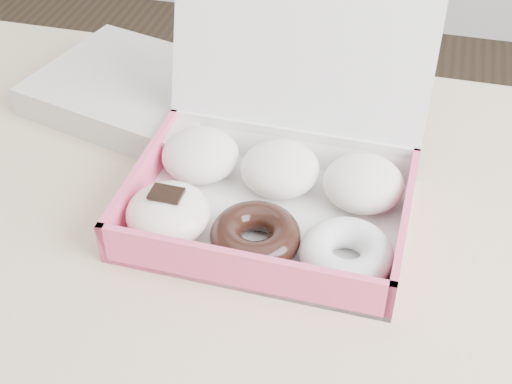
# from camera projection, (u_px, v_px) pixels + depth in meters

# --- Properties ---
(table) EXTENTS (1.20, 0.80, 0.75)m
(table) POSITION_uv_depth(u_px,v_px,m) (268.00, 300.00, 0.81)
(table) COLOR tan
(table) RESTS_ON ground
(donut_box) EXTENTS (0.31, 0.28, 0.22)m
(donut_box) POSITION_uv_depth(u_px,v_px,m) (270.00, 184.00, 0.78)
(donut_box) COLOR white
(donut_box) RESTS_ON table
(newspapers) EXTENTS (0.30, 0.26, 0.04)m
(newspapers) POSITION_uv_depth(u_px,v_px,m) (138.00, 91.00, 0.95)
(newspapers) COLOR silver
(newspapers) RESTS_ON table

